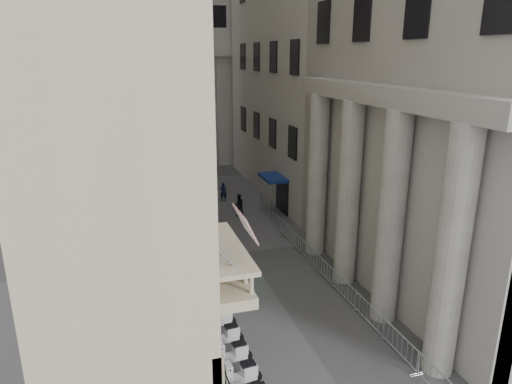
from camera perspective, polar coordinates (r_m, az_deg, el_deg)
far_building at (r=55.30m, az=-10.03°, el=19.48°), size 22.00×10.00×30.00m
iron_fence at (r=27.73m, az=-9.26°, el=-9.48°), size 0.30×28.00×1.40m
blue_awning at (r=36.75m, az=2.08°, el=-2.57°), size 1.60×3.00×3.00m
scooter_3 at (r=19.94m, az=-2.95°, el=-20.85°), size 1.44×0.68×1.50m
scooter_4 at (r=20.97m, az=-3.89°, el=-18.73°), size 1.44×0.68×1.50m
scooter_5 at (r=22.03m, az=-4.71°, el=-16.81°), size 1.44×0.68×1.50m
scooter_6 at (r=23.12m, az=-5.44°, el=-15.07°), size 1.44×0.68×1.50m
scooter_7 at (r=24.23m, az=-6.10°, el=-13.48°), size 1.44×0.68×1.50m
scooter_8 at (r=25.36m, az=-6.69°, el=-12.02°), size 1.44×0.68×1.50m
scooter_9 at (r=26.50m, az=-7.22°, el=-10.70°), size 1.44×0.68×1.50m
scooter_10 at (r=27.67m, az=-7.71°, el=-9.48°), size 1.44×0.68×1.50m
scooter_11 at (r=28.84m, az=-8.15°, el=-8.36°), size 1.44×0.68×1.50m
scooter_12 at (r=30.03m, az=-8.55°, el=-7.33°), size 1.44×0.68×1.50m
scooter_13 at (r=31.22m, az=-8.93°, el=-6.37°), size 1.44×0.68×1.50m
barrier_1 at (r=21.29m, az=17.38°, el=-18.96°), size 0.60×2.40×1.10m
barrier_2 at (r=23.00m, az=13.80°, el=-15.71°), size 0.60×2.40×1.10m
barrier_3 at (r=24.85m, az=10.82°, el=-12.88°), size 0.60×2.40×1.10m
barrier_4 at (r=26.80m, az=8.32°, el=-10.42°), size 0.60×2.40×1.10m
barrier_5 at (r=28.84m, az=6.20°, el=-8.29°), size 0.60×2.40×1.10m
barrier_6 at (r=30.94m, az=4.38°, el=-6.43°), size 0.60×2.40×1.10m
barrier_7 at (r=33.10m, az=2.81°, el=-4.81°), size 0.60×2.40×1.10m
security_tent at (r=28.62m, az=-8.72°, el=-2.55°), size 4.11×4.11×3.34m
street_lamp at (r=35.57m, az=-9.51°, el=5.74°), size 2.92×0.87×9.13m
info_kiosk at (r=25.32m, az=-4.44°, el=-9.48°), size 0.46×0.96×1.96m
pedestrian_a at (r=39.43m, az=-4.11°, el=0.02°), size 0.70×0.56×1.65m
pedestrian_b at (r=35.68m, az=-2.19°, el=-1.64°), size 0.90×0.71×1.80m
pedestrian_c at (r=39.63m, az=-5.83°, el=0.01°), size 0.88×0.69×1.59m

